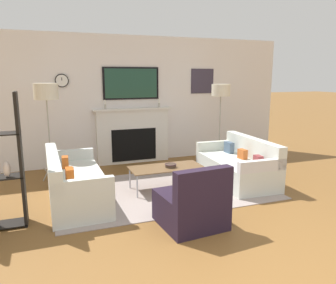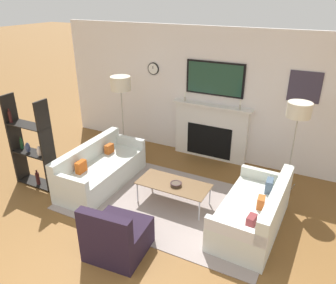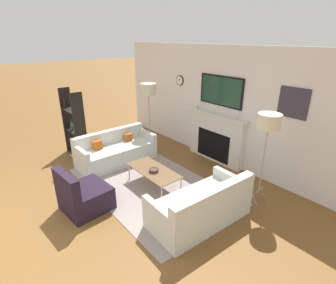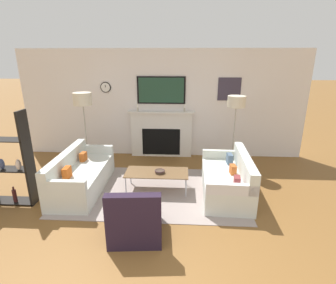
# 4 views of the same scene
# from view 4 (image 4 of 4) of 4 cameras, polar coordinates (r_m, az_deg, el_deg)

# --- Properties ---
(fireplace_wall) EXTENTS (7.21, 0.28, 2.70)m
(fireplace_wall) POSITION_cam_4_polar(r_m,az_deg,el_deg) (6.74, -1.40, 7.12)
(fireplace_wall) COLOR silver
(fireplace_wall) RESTS_ON ground_plane
(area_rug) EXTENTS (3.46, 2.12, 0.01)m
(area_rug) POSITION_cam_4_polar(r_m,az_deg,el_deg) (5.22, -3.21, -10.50)
(area_rug) COLOR gray
(area_rug) RESTS_ON ground_plane
(couch_left) EXTENTS (0.81, 1.87, 0.75)m
(couch_left) POSITION_cam_4_polar(r_m,az_deg,el_deg) (5.44, -18.41, -7.04)
(couch_left) COLOR silver
(couch_left) RESTS_ON ground_plane
(couch_right) EXTENTS (0.89, 1.71, 0.77)m
(couch_right) POSITION_cam_4_polar(r_m,az_deg,el_deg) (5.14, 12.91, -8.06)
(couch_right) COLOR silver
(couch_right) RESTS_ON ground_plane
(armchair) EXTENTS (0.80, 0.81, 0.81)m
(armchair) POSITION_cam_4_polar(r_m,az_deg,el_deg) (3.94, -7.04, -16.43)
(armchair) COLOR #25192A
(armchair) RESTS_ON ground_plane
(coffee_table) EXTENTS (1.21, 0.55, 0.39)m
(coffee_table) POSITION_cam_4_polar(r_m,az_deg,el_deg) (5.08, -2.45, -6.78)
(coffee_table) COLOR brown
(coffee_table) RESTS_ON ground_plane
(decorative_bowl) EXTENTS (0.19, 0.19, 0.06)m
(decorative_bowl) POSITION_cam_4_polar(r_m,az_deg,el_deg) (5.02, -1.78, -6.41)
(decorative_bowl) COLOR #433428
(decorative_bowl) RESTS_ON coffee_table
(floor_lamp_left) EXTENTS (0.41, 0.41, 1.75)m
(floor_lamp_left) POSITION_cam_4_polar(r_m,az_deg,el_deg) (6.26, -18.11, 8.71)
(floor_lamp_left) COLOR #9E998E
(floor_lamp_left) RESTS_ON ground_plane
(floor_lamp_right) EXTENTS (0.39, 0.39, 1.70)m
(floor_lamp_right) POSITION_cam_4_polar(r_m,az_deg,el_deg) (5.96, 14.66, 8.26)
(floor_lamp_right) COLOR #9E998E
(floor_lamp_right) RESTS_ON ground_plane
(shelf_unit) EXTENTS (0.83, 0.28, 1.68)m
(shelf_unit) POSITION_cam_4_polar(r_m,az_deg,el_deg) (5.29, -31.72, -3.73)
(shelf_unit) COLOR black
(shelf_unit) RESTS_ON ground_plane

